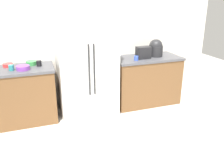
{
  "coord_description": "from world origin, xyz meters",
  "views": [
    {
      "loc": [
        -1.02,
        -2.28,
        1.92
      ],
      "look_at": [
        -0.09,
        0.42,
        0.98
      ],
      "focal_mm": 36.65,
      "sensor_mm": 36.0,
      "label": 1
    }
  ],
  "objects": [
    {
      "name": "kitchen_back_panel",
      "position": [
        0.0,
        1.78,
        1.4
      ],
      "size": [
        4.87,
        0.1,
        2.81
      ],
      "primitive_type": "cube",
      "color": "silver",
      "rests_on": "ground_plane"
    },
    {
      "name": "cup_a",
      "position": [
        -1.38,
        1.32,
        0.95
      ],
      "size": [
        0.08,
        0.08,
        0.09
      ],
      "primitive_type": "cylinder",
      "color": "teal",
      "rests_on": "counter_left"
    },
    {
      "name": "bowl_a",
      "position": [
        -1.45,
        1.55,
        0.93
      ],
      "size": [
        0.15,
        0.15,
        0.05
      ],
      "primitive_type": "cylinder",
      "color": "red",
      "rests_on": "counter_left"
    },
    {
      "name": "bowl_c",
      "position": [
        -1.22,
        1.3,
        0.94
      ],
      "size": [
        0.2,
        0.2,
        0.06
      ],
      "primitive_type": "cylinder",
      "color": "purple",
      "rests_on": "counter_left"
    },
    {
      "name": "bowl_b",
      "position": [
        -1.1,
        1.54,
        0.94
      ],
      "size": [
        0.17,
        0.17,
        0.06
      ],
      "primitive_type": "cylinder",
      "color": "green",
      "rests_on": "counter_left"
    },
    {
      "name": "rice_cooker",
      "position": [
        1.12,
        1.44,
        1.05
      ],
      "size": [
        0.27,
        0.27,
        0.32
      ],
      "color": "#262628",
      "rests_on": "counter_right"
    },
    {
      "name": "refrigerator",
      "position": [
        -0.23,
        1.35,
        0.9
      ],
      "size": [
        0.94,
        0.75,
        1.79
      ],
      "color": "white",
      "rests_on": "ground_plane"
    },
    {
      "name": "cup_b",
      "position": [
        -0.98,
        1.43,
        0.95
      ],
      "size": [
        0.08,
        0.08,
        0.09
      ],
      "primitive_type": "cylinder",
      "color": "black",
      "rests_on": "counter_left"
    },
    {
      "name": "counter_right",
      "position": [
        0.93,
        1.41,
        0.45
      ],
      "size": [
        1.25,
        0.65,
        0.91
      ],
      "color": "brown",
      "rests_on": "ground_plane"
    },
    {
      "name": "cup_c",
      "position": [
        0.64,
        1.26,
        0.94
      ],
      "size": [
        0.08,
        0.08,
        0.08
      ],
      "primitive_type": "cylinder",
      "color": "blue",
      "rests_on": "counter_right"
    },
    {
      "name": "toaster",
      "position": [
        0.82,
        1.35,
        1.01
      ],
      "size": [
        0.25,
        0.17,
        0.21
      ],
      "primitive_type": "cube",
      "color": "black",
      "rests_on": "counter_right"
    },
    {
      "name": "counter_left",
      "position": [
        -1.37,
        1.41,
        0.45
      ],
      "size": [
        1.22,
        0.65,
        0.91
      ],
      "color": "brown",
      "rests_on": "ground_plane"
    }
  ]
}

